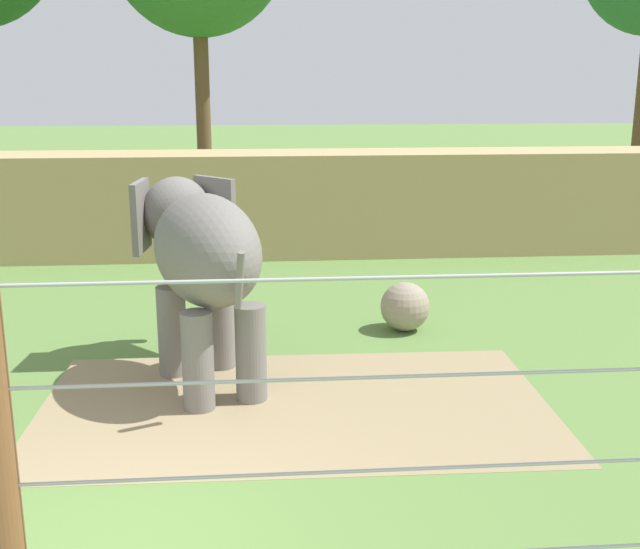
{
  "coord_description": "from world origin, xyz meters",
  "views": [
    {
      "loc": [
        1.38,
        -6.44,
        4.19
      ],
      "look_at": [
        2.27,
        4.42,
        1.4
      ],
      "focal_mm": 44.34,
      "sensor_mm": 36.0,
      "label": 1
    }
  ],
  "objects": [
    {
      "name": "enrichment_ball",
      "position": [
        3.83,
        6.01,
        0.41
      ],
      "size": [
        0.82,
        0.82,
        0.82
      ],
      "primitive_type": "sphere",
      "color": "gray",
      "rests_on": "ground"
    },
    {
      "name": "elephant",
      "position": [
        0.62,
        4.08,
        1.8
      ],
      "size": [
        2.15,
        3.5,
        2.72
      ],
      "color": "slate",
      "rests_on": "ground"
    },
    {
      "name": "dirt_patch",
      "position": [
        1.84,
        3.04,
        0.0
      ],
      "size": [
        6.64,
        3.91,
        0.01
      ],
      "primitive_type": "cube",
      "rotation": [
        0.0,
        0.0,
        -0.02
      ],
      "color": "#937F5B",
      "rests_on": "ground"
    },
    {
      "name": "embankment_wall",
      "position": [
        0.0,
        12.06,
        1.2
      ],
      "size": [
        36.0,
        1.8,
        2.39
      ],
      "primitive_type": "cube",
      "color": "tan",
      "rests_on": "ground"
    }
  ]
}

